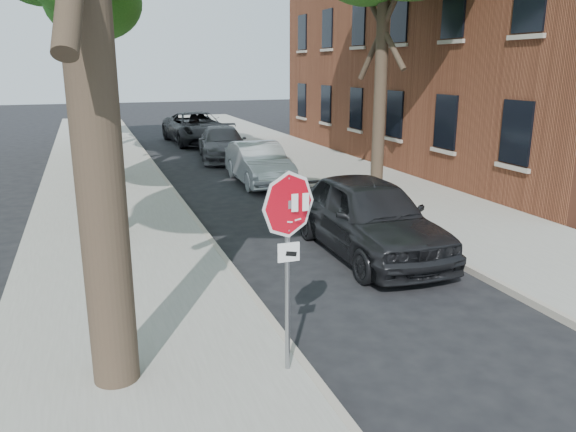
% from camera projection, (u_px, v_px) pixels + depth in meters
% --- Properties ---
extents(ground, '(120.00, 120.00, 0.00)m').
position_uv_depth(ground, '(336.00, 367.00, 7.55)').
color(ground, black).
rests_on(ground, ground).
extents(sidewalk_left, '(4.00, 55.00, 0.12)m').
position_uv_depth(sidewalk_left, '(105.00, 193.00, 17.64)').
color(sidewalk_left, gray).
rests_on(sidewalk_left, ground).
extents(sidewalk_right, '(4.00, 55.00, 0.12)m').
position_uv_depth(sidewalk_right, '(350.00, 176.00, 20.41)').
color(sidewalk_right, gray).
rests_on(sidewalk_right, ground).
extents(curb_left, '(0.12, 55.00, 0.13)m').
position_uv_depth(curb_left, '(171.00, 188.00, 18.30)').
color(curb_left, '#9E9384').
rests_on(curb_left, ground).
extents(curb_right, '(0.12, 55.00, 0.13)m').
position_uv_depth(curb_right, '(297.00, 179.00, 19.74)').
color(curb_right, '#9E9384').
rests_on(curb_right, ground).
extents(stop_sign, '(0.76, 0.34, 2.61)m').
position_uv_depth(stop_sign, '(288.00, 234.00, 6.80)').
color(stop_sign, gray).
rests_on(stop_sign, sidewalk_left).
extents(car_a, '(2.03, 4.93, 1.67)m').
position_uv_depth(car_a, '(368.00, 216.00, 11.94)').
color(car_a, black).
rests_on(car_a, ground).
extents(car_b, '(1.58, 4.29, 1.40)m').
position_uv_depth(car_b, '(259.00, 163.00, 19.20)').
color(car_b, '#AFB4B7').
rests_on(car_b, ground).
extents(car_c, '(2.59, 5.01, 1.39)m').
position_uv_depth(car_c, '(223.00, 143.00, 24.20)').
color(car_c, '#434246').
rests_on(car_c, ground).
extents(car_d, '(3.03, 5.97, 1.62)m').
position_uv_depth(car_d, '(197.00, 128.00, 29.25)').
color(car_d, black).
rests_on(car_d, ground).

